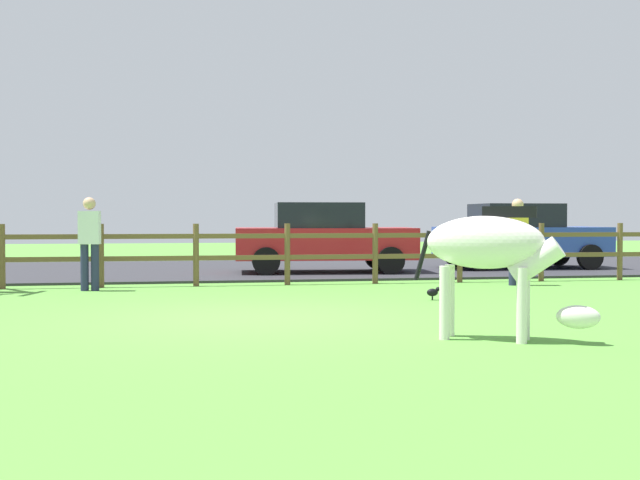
% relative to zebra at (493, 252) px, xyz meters
% --- Properties ---
extents(ground_plane, '(60.00, 60.00, 0.00)m').
position_rel_zebra_xyz_m(ground_plane, '(-2.26, 2.29, -0.93)').
color(ground_plane, '#549338').
extents(parking_asphalt, '(28.00, 7.40, 0.05)m').
position_rel_zebra_xyz_m(parking_asphalt, '(-2.26, 11.59, -0.90)').
color(parking_asphalt, '#2D2D33').
rests_on(parking_asphalt, ground_plane).
extents(paddock_fence, '(20.80, 0.11, 1.17)m').
position_rel_zebra_xyz_m(paddock_fence, '(-2.91, 7.29, -0.26)').
color(paddock_fence, brown).
rests_on(paddock_fence, ground_plane).
extents(zebra, '(1.73, 1.19, 1.41)m').
position_rel_zebra_xyz_m(zebra, '(0.00, 0.00, 0.00)').
color(zebra, white).
rests_on(zebra, ground_plane).
extents(crow_on_grass, '(0.21, 0.10, 0.20)m').
position_rel_zebra_xyz_m(crow_on_grass, '(0.66, 4.06, -0.80)').
color(crow_on_grass, black).
rests_on(crow_on_grass, ground_plane).
extents(parked_car_red, '(4.12, 2.12, 1.56)m').
position_rel_zebra_xyz_m(parked_car_red, '(-0.01, 9.95, -0.08)').
color(parked_car_red, red).
rests_on(parked_car_red, parking_asphalt).
extents(parked_car_blue, '(4.03, 1.94, 1.56)m').
position_rel_zebra_xyz_m(parked_car_blue, '(4.94, 10.49, -0.08)').
color(parked_car_blue, '#2D4CAD').
rests_on(parked_car_blue, parking_asphalt).
extents(visitor_left_of_tree, '(0.38, 0.26, 1.64)m').
position_rel_zebra_xyz_m(visitor_left_of_tree, '(-4.77, 6.64, -0.02)').
color(visitor_left_of_tree, '#232847').
rests_on(visitor_left_of_tree, ground_plane).
extents(visitor_right_of_tree, '(0.39, 0.27, 1.64)m').
position_rel_zebra_xyz_m(visitor_right_of_tree, '(3.08, 6.40, -0.02)').
color(visitor_right_of_tree, '#232847').
rests_on(visitor_right_of_tree, ground_plane).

